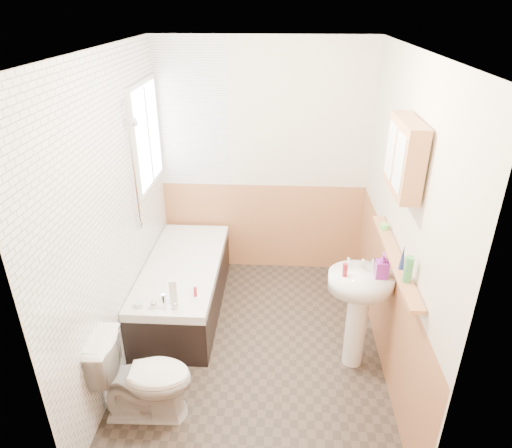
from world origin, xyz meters
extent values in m
plane|color=#2F2721|center=(0.00, 0.00, 0.00)|extent=(2.80, 2.80, 0.00)
plane|color=white|center=(0.00, 0.00, 2.50)|extent=(2.80, 2.80, 0.00)
cube|color=beige|center=(0.00, 1.41, 1.25)|extent=(2.20, 0.02, 2.50)
cube|color=beige|center=(0.00, -1.41, 1.25)|extent=(2.20, 0.02, 2.50)
cube|color=beige|center=(-1.11, 0.00, 1.25)|extent=(0.02, 2.80, 2.50)
cube|color=beige|center=(1.11, 0.00, 1.25)|extent=(0.02, 2.80, 2.50)
cube|color=#B7784B|center=(1.09, 0.00, 0.50)|extent=(0.01, 2.80, 1.00)
cube|color=#B7784B|center=(0.00, -1.39, 0.50)|extent=(2.20, 0.01, 1.00)
cube|color=#B7784B|center=(0.00, 1.39, 0.50)|extent=(2.20, 0.01, 1.00)
cube|color=white|center=(-1.09, 0.00, 1.25)|extent=(0.01, 2.80, 2.50)
cube|color=white|center=(-0.73, 1.39, 1.75)|extent=(0.75, 0.01, 1.50)
cube|color=white|center=(-1.07, 0.95, 1.65)|extent=(0.03, 0.79, 0.99)
cube|color=white|center=(-1.05, 0.95, 1.65)|extent=(0.01, 0.70, 0.90)
cube|color=white|center=(-1.05, 0.95, 1.65)|extent=(0.01, 0.04, 0.90)
cube|color=black|center=(-0.73, 0.52, 0.22)|extent=(0.70, 1.62, 0.44)
cube|color=white|center=(-0.73, 0.52, 0.48)|extent=(0.70, 1.62, 0.08)
cube|color=white|center=(-0.73, 0.52, 0.47)|extent=(0.56, 1.48, 0.04)
cylinder|color=silver|center=(-0.73, -0.19, 0.59)|extent=(0.04, 0.04, 0.14)
sphere|color=silver|center=(-0.82, -0.19, 0.56)|extent=(0.06, 0.06, 0.06)
sphere|color=silver|center=(-0.64, -0.19, 0.56)|extent=(0.06, 0.06, 0.06)
cylinder|color=silver|center=(-1.05, 0.41, 1.52)|extent=(0.02, 0.02, 1.15)
cylinder|color=silver|center=(-1.05, 0.41, 1.00)|extent=(0.04, 0.04, 0.02)
cylinder|color=silver|center=(-1.05, 0.41, 2.05)|extent=(0.04, 0.04, 0.02)
cylinder|color=silver|center=(-1.00, 0.41, 1.91)|extent=(0.06, 0.08, 0.08)
imported|color=white|center=(-0.76, -0.77, 0.35)|extent=(0.72, 0.41, 0.69)
cylinder|color=white|center=(0.84, -0.14, 0.36)|extent=(0.17, 0.17, 0.72)
ellipsoid|color=white|center=(0.84, -0.14, 0.82)|extent=(0.52, 0.42, 0.14)
cylinder|color=silver|center=(0.74, -0.04, 0.92)|extent=(0.03, 0.03, 0.08)
cylinder|color=silver|center=(0.94, -0.04, 0.92)|extent=(0.03, 0.03, 0.08)
cylinder|color=silver|center=(0.84, -0.06, 0.95)|extent=(0.02, 0.11, 0.09)
cube|color=#B7784B|center=(1.04, -0.23, 1.10)|extent=(0.10, 1.33, 0.03)
cube|color=#B7784B|center=(1.02, -0.20, 1.85)|extent=(0.13, 0.55, 0.50)
cube|color=silver|center=(0.95, -0.33, 1.85)|extent=(0.01, 0.21, 0.37)
cube|color=silver|center=(0.95, -0.07, 1.85)|extent=(0.01, 0.21, 0.37)
cylinder|color=#388447|center=(1.04, -0.58, 1.21)|extent=(0.06, 0.06, 0.18)
cone|color=navy|center=(1.04, -0.42, 1.21)|extent=(0.05, 0.05, 0.19)
cylinder|color=#59C647|center=(1.04, 0.18, 1.14)|extent=(0.09, 0.09, 0.04)
imported|color=purple|center=(0.97, -0.17, 0.93)|extent=(0.10, 0.21, 0.10)
cylinder|color=maroon|center=(0.70, -0.18, 0.94)|extent=(0.05, 0.05, 0.11)
cube|color=silver|center=(-0.67, -0.10, 0.63)|extent=(0.06, 0.04, 0.22)
cylinder|color=silver|center=(-0.95, -0.18, 0.55)|extent=(0.08, 0.08, 0.05)
cylinder|color=maroon|center=(-0.51, 0.00, 0.57)|extent=(0.03, 0.03, 0.09)
camera|label=1|loc=(0.19, -3.16, 2.80)|focal=32.00mm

